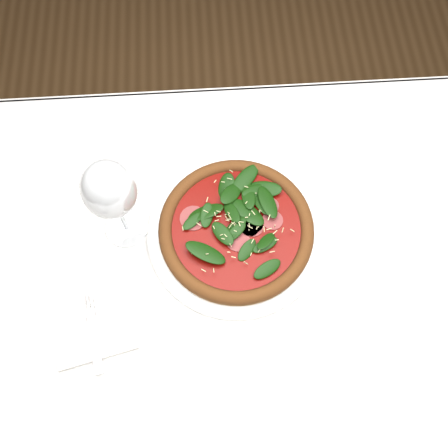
{
  "coord_description": "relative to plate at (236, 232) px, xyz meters",
  "views": [
    {
      "loc": [
        -0.11,
        -0.29,
        1.63
      ],
      "look_at": [
        -0.08,
        0.07,
        0.77
      ],
      "focal_mm": 40.0,
      "sensor_mm": 36.0,
      "label": 1
    }
  ],
  "objects": [
    {
      "name": "dining_table",
      "position": [
        0.06,
        -0.06,
        -0.11
      ],
      "size": [
        1.21,
        0.81,
        0.75
      ],
      "color": "white",
      "rests_on": "ground"
    },
    {
      "name": "fork",
      "position": [
        -0.26,
        -0.16,
        0.01
      ],
      "size": [
        0.04,
        0.15,
        0.0
      ],
      "rotation": [
        0.0,
        0.0,
        0.17
      ],
      "color": "silver",
      "rests_on": "napkin"
    },
    {
      "name": "ground",
      "position": [
        0.06,
        -0.06,
        -0.76
      ],
      "size": [
        6.0,
        6.0,
        0.0
      ],
      "primitive_type": "plane",
      "color": "brown",
      "rests_on": "ground"
    },
    {
      "name": "pizza",
      "position": [
        0.0,
        0.0,
        0.02
      ],
      "size": [
        0.35,
        0.35,
        0.04
      ],
      "rotation": [
        0.0,
        0.0,
        0.25
      ],
      "color": "brown",
      "rests_on": "plate"
    },
    {
      "name": "wine_glass",
      "position": [
        -0.21,
        0.02,
        0.15
      ],
      "size": [
        0.09,
        0.09,
        0.22
      ],
      "color": "silver",
      "rests_on": "dining_table"
    },
    {
      "name": "plate",
      "position": [
        0.0,
        0.0,
        0.0
      ],
      "size": [
        0.34,
        0.34,
        0.01
      ],
      "color": "white",
      "rests_on": "dining_table"
    },
    {
      "name": "napkin",
      "position": [
        -0.26,
        -0.19,
        -0.0
      ],
      "size": [
        0.15,
        0.09,
        0.01
      ],
      "primitive_type": "cube",
      "rotation": [
        0.0,
        0.0,
        0.23
      ],
      "color": "white",
      "rests_on": "dining_table"
    }
  ]
}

